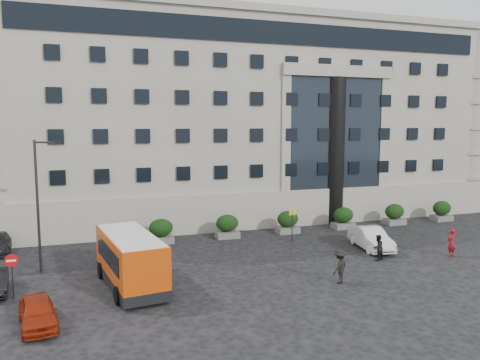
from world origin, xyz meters
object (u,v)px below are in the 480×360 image
object	(u,v)px
parked_car_a	(38,312)
pedestrian_c	(340,267)
pedestrian_a	(451,243)
pedestrian_b	(378,248)
no_entry_sign	(12,267)
hedge_a	(161,231)
hedge_c	(288,222)
bus_stop_sign	(292,219)
hedge_d	(343,218)
hedge_f	(442,211)
hedge_e	(394,214)
red_truck	(44,222)
hedge_b	(227,226)
minibus	(130,258)
white_taxi	(371,238)
street_lamp	(39,201)

from	to	relation	value
parked_car_a	pedestrian_c	distance (m)	15.63
pedestrian_a	pedestrian_b	xyz separation A→B (m)	(-5.22, 0.83, -0.11)
parked_car_a	pedestrian_a	bearing A→B (deg)	-2.48
no_entry_sign	pedestrian_a	bearing A→B (deg)	-2.15
hedge_a	hedge_c	xyz separation A→B (m)	(10.40, 0.00, 0.00)
bus_stop_sign	pedestrian_b	size ratio (longest dim) A/B	1.47
hedge_a	bus_stop_sign	size ratio (longest dim) A/B	0.73
hedge_c	bus_stop_sign	world-z (taller)	bus_stop_sign
hedge_d	bus_stop_sign	world-z (taller)	bus_stop_sign
parked_car_a	pedestrian_a	xyz separation A→B (m)	(25.50, 2.99, 0.33)
hedge_a	hedge_f	size ratio (longest dim) A/B	1.00
pedestrian_b	parked_car_a	bearing A→B (deg)	-9.18
hedge_f	bus_stop_sign	size ratio (longest dim) A/B	0.73
hedge_f	pedestrian_b	bearing A→B (deg)	-145.68
hedge_a	hedge_d	bearing A→B (deg)	0.00
hedge_c	pedestrian_c	world-z (taller)	pedestrian_c
hedge_e	pedestrian_c	bearing A→B (deg)	-136.29
parked_car_a	hedge_d	bearing A→B (deg)	19.90
bus_stop_sign	red_truck	world-z (taller)	bus_stop_sign
hedge_b	hedge_f	bearing A→B (deg)	0.00
hedge_a	hedge_c	world-z (taller)	same
hedge_b	no_entry_sign	xyz separation A→B (m)	(-14.20, -8.84, 0.72)
pedestrian_b	pedestrian_c	size ratio (longest dim) A/B	0.89
bus_stop_sign	no_entry_sign	bearing A→B (deg)	-161.92
hedge_a	pedestrian_c	xyz separation A→B (m)	(8.11, -12.13, 0.03)
hedge_d	parked_car_a	world-z (taller)	hedge_d
bus_stop_sign	red_truck	distance (m)	19.39
hedge_c	hedge_d	distance (m)	5.20
red_truck	hedge_f	bearing A→B (deg)	-14.85
bus_stop_sign	minibus	xyz separation A→B (m)	(-12.59, -6.17, -0.11)
hedge_c	pedestrian_a	world-z (taller)	pedestrian_a
hedge_b	white_taxi	bearing A→B (deg)	-36.19
pedestrian_a	pedestrian_c	size ratio (longest dim) A/B	1.01
hedge_e	pedestrian_a	world-z (taller)	pedestrian_a
street_lamp	bus_stop_sign	size ratio (longest dim) A/B	3.17
no_entry_sign	red_truck	distance (m)	13.42
street_lamp	parked_car_a	world-z (taller)	street_lamp
hedge_f	white_taxi	bearing A→B (deg)	-151.78
pedestrian_b	minibus	bearing A→B (deg)	-20.03
hedge_a	white_taxi	world-z (taller)	hedge_a
pedestrian_a	pedestrian_c	world-z (taller)	pedestrian_a
parked_car_a	pedestrian_a	world-z (taller)	pedestrian_a
no_entry_sign	pedestrian_a	xyz separation A→B (m)	(27.00, -1.01, -0.69)
hedge_f	no_entry_sign	distance (m)	36.11
hedge_a	street_lamp	distance (m)	9.89
hedge_b	pedestrian_b	xyz separation A→B (m)	(7.58, -9.02, -0.07)
hedge_a	red_truck	xyz separation A→B (m)	(-8.43, 4.57, 0.34)
no_entry_sign	pedestrian_a	distance (m)	27.03
pedestrian_b	hedge_f	bearing A→B (deg)	-165.53
parked_car_a	bus_stop_sign	bearing A→B (deg)	21.40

